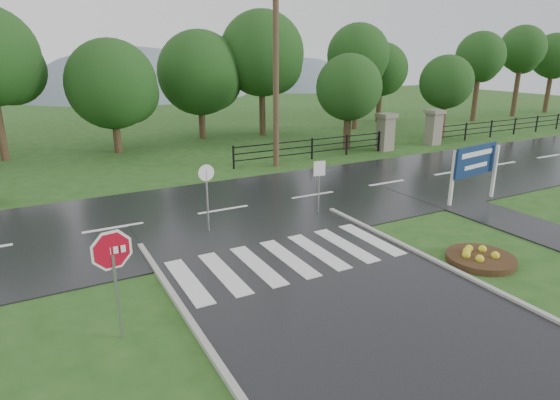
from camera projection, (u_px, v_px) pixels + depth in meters
ground at (412, 353)px, 9.31m from camera, size 120.00×120.00×0.00m
main_road at (223, 211)px, 17.68m from camera, size 90.00×8.00×0.04m
walkway at (511, 222)px, 16.53m from camera, size 2.20×11.00×0.04m
crosswalk at (289, 258)px, 13.48m from camera, size 6.50×2.80×0.02m
pillar_west at (386, 131)px, 28.28m from camera, size 1.00×1.00×2.24m
pillar_east at (434, 126)px, 30.11m from camera, size 1.00×1.00×2.24m
fence_west at (312, 147)px, 26.02m from camera, size 9.58×0.08×1.20m
fence_east at (537, 122)px, 35.14m from camera, size 20.58×0.08×1.20m
hills at (111, 201)px, 70.01m from camera, size 102.00×48.00×48.00m
treeline at (156, 146)px, 29.86m from camera, size 83.20×5.20×10.00m
stop_sign at (113, 260)px, 9.28m from camera, size 1.12×0.22×2.56m
estate_billboard at (476, 163)px, 18.27m from camera, size 2.62×0.44×2.31m
flower_bed at (481, 257)px, 13.32m from camera, size 1.90×1.90×0.38m
reg_sign_small at (319, 176)px, 16.94m from camera, size 0.44×0.10×2.00m
reg_sign_round at (207, 190)px, 15.12m from camera, size 0.54×0.07×2.32m
utility_pole_east at (276, 77)px, 23.29m from camera, size 1.55×0.55×8.93m
entrance_tree_left at (349, 88)px, 27.97m from camera, size 3.95×3.95×5.71m
entrance_tree_right at (446, 82)px, 31.66m from camera, size 3.58×3.58×5.62m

